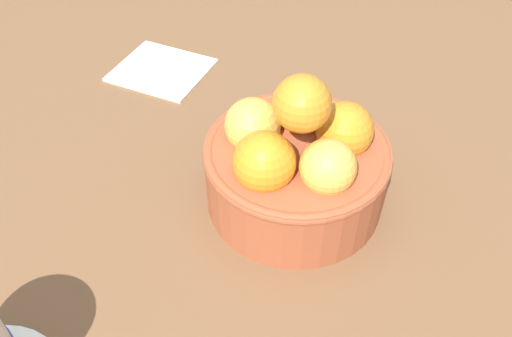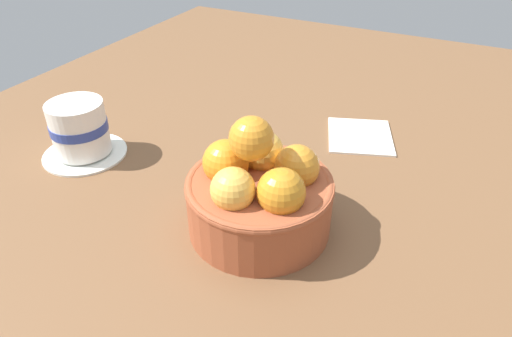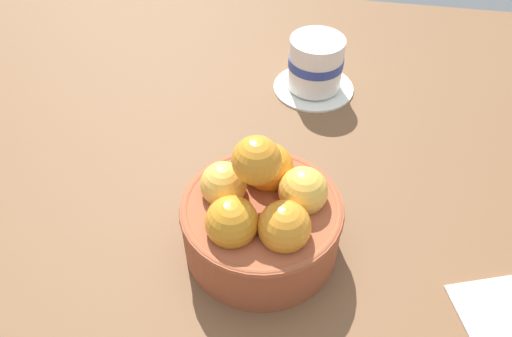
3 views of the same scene
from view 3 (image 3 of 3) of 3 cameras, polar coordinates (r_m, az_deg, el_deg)
The scene contains 3 objects.
ground_plane at distance 51.92cm, azimuth 0.58°, elevation -10.08°, with size 147.36×109.46×4.20cm, color brown.
terracotta_bowl at distance 46.68cm, azimuth 0.64°, elevation -5.39°, with size 15.17×15.17×13.20cm.
coffee_cup at distance 67.63cm, azimuth 6.81°, elevation 11.54°, with size 10.90×10.90×7.55cm.
Camera 3 is at (-4.72, 29.42, 40.42)cm, focal length 34.96 mm.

